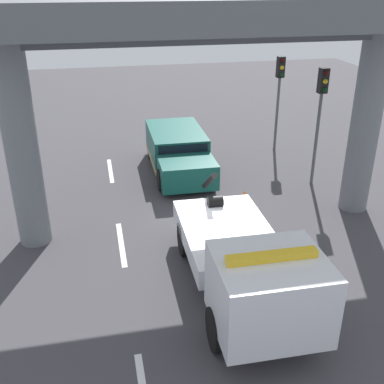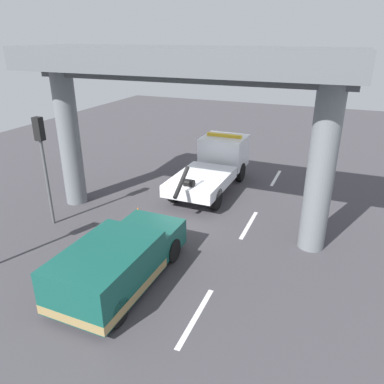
{
  "view_description": "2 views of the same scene",
  "coord_description": "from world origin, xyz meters",
  "views": [
    {
      "loc": [
        12.55,
        -3.29,
        7.59
      ],
      "look_at": [
        -0.36,
        -0.52,
        1.37
      ],
      "focal_mm": 43.93,
      "sensor_mm": 36.0,
      "label": 1
    },
    {
      "loc": [
        -13.7,
        -5.89,
        7.35
      ],
      "look_at": [
        0.86,
        0.12,
        0.69
      ],
      "focal_mm": 34.8,
      "sensor_mm": 36.0,
      "label": 2
    }
  ],
  "objects": [
    {
      "name": "ground_plane",
      "position": [
        0.0,
        0.0,
        -0.05
      ],
      "size": [
        60.0,
        40.0,
        0.1
      ],
      "primitive_type": "cube",
      "color": "#423F44"
    },
    {
      "name": "towed_van_green",
      "position": [
        -5.51,
        0.0,
        0.78
      ],
      "size": [
        5.23,
        2.28,
        1.58
      ],
      "color": "#145147",
      "rests_on": "ground"
    },
    {
      "name": "tow_truck_white",
      "position": [
        3.66,
        -0.01,
        1.2
      ],
      "size": [
        7.27,
        2.5,
        2.46
      ],
      "color": "white",
      "rests_on": "ground"
    },
    {
      "name": "traffic_cone_orange",
      "position": [
        -1.53,
        1.6,
        0.33
      ],
      "size": [
        0.58,
        0.58,
        0.69
      ],
      "color": "orange",
      "rests_on": "ground"
    },
    {
      "name": "traffic_light_far",
      "position": [
        -2.98,
        4.86,
        3.27
      ],
      "size": [
        0.39,
        0.32,
        4.5
      ],
      "color": "#515456",
      "rests_on": "ground"
    },
    {
      "name": "lane_stripe_west",
      "position": [
        -6.0,
        -2.82,
        0.0
      ],
      "size": [
        2.6,
        0.16,
        0.01
      ],
      "primitive_type": "cube",
      "color": "silver",
      "rests_on": "ground"
    },
    {
      "name": "lane_stripe_mid",
      "position": [
        0.0,
        -2.82,
        0.0
      ],
      "size": [
        2.6,
        0.16,
        0.01
      ],
      "primitive_type": "cube",
      "color": "silver",
      "rests_on": "ground"
    },
    {
      "name": "overpass_structure",
      "position": [
        -0.79,
        0.0,
        5.78
      ],
      "size": [
        3.6,
        12.77,
        6.96
      ],
      "color": "slate",
      "rests_on": "ground"
    },
    {
      "name": "lane_stripe_east",
      "position": [
        6.0,
        -2.82,
        0.0
      ],
      "size": [
        2.6,
        0.16,
        0.01
      ],
      "primitive_type": "cube",
      "color": "silver",
      "rests_on": "ground"
    }
  ]
}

